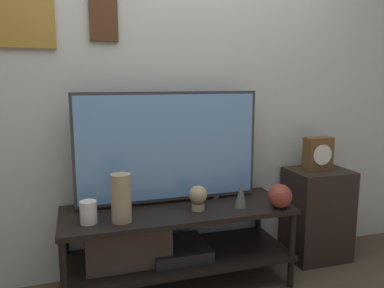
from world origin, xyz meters
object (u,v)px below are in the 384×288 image
Objects in this scene: vase_slim_bronze at (241,195)px; candle_jar at (88,212)px; vase_tall_ceramic at (121,198)px; decorative_bust at (198,197)px; mantel_clock at (318,154)px; television at (169,147)px; vase_round_glass at (280,196)px.

candle_jar is (-0.92, 0.01, -0.02)m from vase_slim_bronze.
vase_tall_ceramic reaches higher than vase_slim_bronze.
vase_tall_ceramic is 1.78× the size of decorative_bust.
candle_jar is (-0.18, 0.03, -0.07)m from vase_tall_ceramic.
mantel_clock reaches higher than decorative_bust.
television is 7.82× the size of vase_round_glass.
vase_tall_ceramic reaches higher than decorative_bust.
candle_jar is 0.65m from decorative_bust.
vase_slim_bronze is (0.40, -0.22, -0.28)m from television.
vase_tall_ceramic is 0.20m from candle_jar.
vase_round_glass is 0.55× the size of vase_tall_ceramic.
television is 0.54m from vase_slim_bronze.
vase_slim_bronze is 1.30× the size of candle_jar.
mantel_clock is at bearing 16.29° from vase_slim_bronze.
television is 0.47m from vase_tall_ceramic.
vase_tall_ceramic is at bearing -9.67° from candle_jar.
vase_slim_bronze reaches higher than candle_jar.
candle_jar is 1.64m from mantel_clock.
mantel_clock reaches higher than vase_tall_ceramic.
vase_tall_ceramic is at bearing -174.04° from decorative_bust.
candle_jar is at bearing -178.37° from decorative_bust.
decorative_bust is at bearing 5.96° from vase_tall_ceramic.
candle_jar is 0.82× the size of decorative_bust.
television reaches higher than candle_jar.
decorative_bust is (0.13, -0.19, -0.28)m from television.
vase_tall_ceramic is (-0.97, 0.06, 0.06)m from vase_round_glass.
television is at bearing 21.71° from candle_jar.
vase_round_glass is (0.23, -0.08, -0.01)m from vase_slim_bronze.
vase_round_glass is at bearing -3.76° from vase_tall_ceramic.
television is 4.28× the size of vase_tall_ceramic.
vase_slim_bronze is 0.60× the size of vase_tall_ceramic.
decorative_bust is 0.65× the size of mantel_clock.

